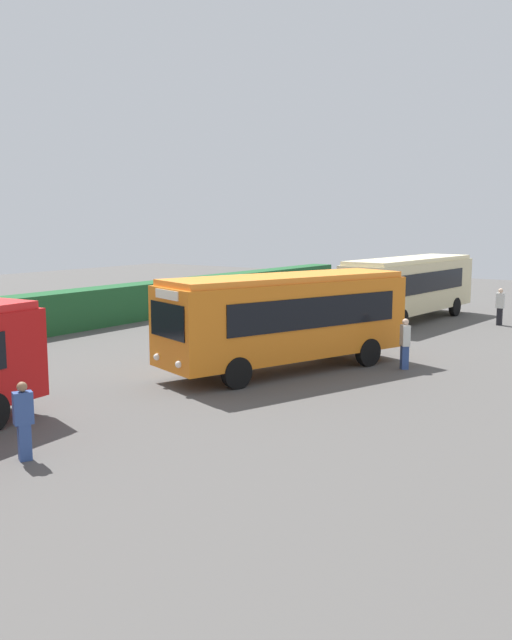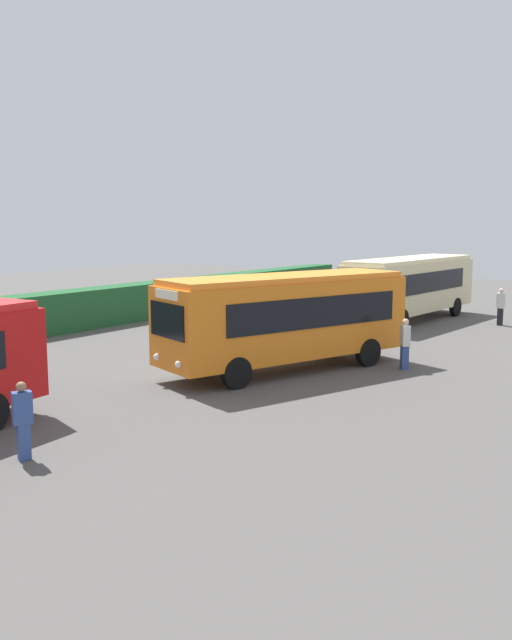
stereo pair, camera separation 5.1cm
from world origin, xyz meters
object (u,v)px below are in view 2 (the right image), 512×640
(bus_orange, at_px, (286,316))
(person_right, at_px, (405,342))
(person_far, at_px, (501,306))
(person_center, at_px, (23,419))
(traffic_cone, at_px, (276,300))
(bus_cream, at_px, (410,285))

(bus_orange, distance_m, person_right, 4.27)
(person_right, height_order, person_far, person_far)
(person_center, bearing_deg, person_far, -70.72)
(person_right, bearing_deg, person_far, 49.80)
(bus_orange, bearing_deg, traffic_cone, -126.40)
(bus_cream, distance_m, traffic_cone, 9.68)
(bus_orange, height_order, person_far, bus_orange)
(bus_cream, height_order, person_center, bus_cream)
(bus_orange, distance_m, person_far, 15.13)
(person_right, relative_size, traffic_cone, 2.96)
(bus_cream, distance_m, person_center, 24.55)
(person_far, xyz_separation_m, traffic_cone, (0.73, 13.70, -0.68))
(bus_orange, bearing_deg, person_far, -172.71)
(bus_cream, xyz_separation_m, person_far, (1.02, -4.31, -0.89))
(bus_cream, bearing_deg, traffic_cone, 83.71)
(person_center, xyz_separation_m, person_far, (25.52, -3.00, 0.06))
(bus_cream, xyz_separation_m, traffic_cone, (1.75, 9.39, -1.56))
(bus_cream, relative_size, person_right, 5.81)
(bus_orange, height_order, person_right, bus_orange)
(traffic_cone, bearing_deg, person_center, -157.81)
(person_right, bearing_deg, bus_cream, 70.84)
(bus_cream, height_order, person_right, bus_cream)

